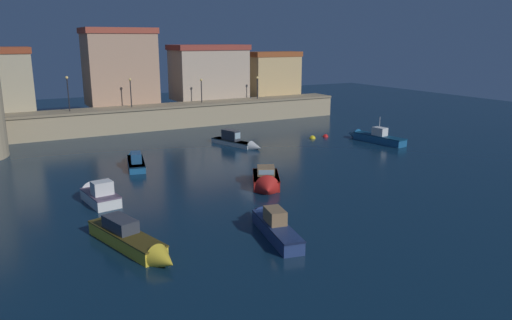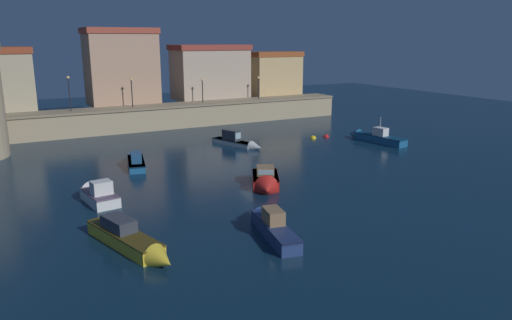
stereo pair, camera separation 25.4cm
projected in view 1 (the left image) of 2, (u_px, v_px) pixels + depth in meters
The scene contains 16 objects.
ground_plane at pixel (257, 166), 42.13m from camera, with size 121.78×121.78×0.00m, color #0C2338.
quay_wall at pixel (171, 116), 60.59m from camera, with size 46.63×3.97×2.81m.
old_town_backdrop at pixel (149, 72), 62.64m from camera, with size 42.63×5.93×9.47m.
quay_lamp_0 at pixel (68, 88), 54.10m from camera, with size 0.32×0.32×3.90m.
quay_lamp_1 at pixel (131, 88), 57.44m from camera, with size 0.32×0.32×3.42m.
quay_lamp_2 at pixel (201, 86), 61.72m from camera, with size 0.32×0.32×3.01m.
quay_lamp_3 at pixel (257, 84), 65.53m from camera, with size 0.32×0.32×2.99m.
moored_boat_0 at pixel (272, 224), 27.55m from camera, with size 2.40×6.78×1.73m.
moored_boat_1 at pixel (98, 194), 32.90m from camera, with size 2.15×4.67×2.03m.
moored_boat_2 at pixel (373, 137), 52.17m from camera, with size 2.44×7.52×3.02m.
moored_boat_3 at pixel (136, 160), 42.35m from camera, with size 2.55×6.17×1.72m.
moored_boat_4 at pixel (133, 241), 25.30m from camera, with size 3.20×7.40×1.68m.
moored_boat_5 at pixel (266, 182), 35.85m from camera, with size 3.80×5.03×1.91m.
moored_boat_6 at pixel (238, 142), 49.98m from camera, with size 3.23×6.70×1.86m.
mooring_buoy_0 at pixel (312, 139), 53.82m from camera, with size 0.68×0.68×0.68m, color yellow.
mooring_buoy_1 at pixel (325, 137), 54.68m from camera, with size 0.64×0.64×0.64m, color red.
Camera 1 is at (-19.77, -35.64, 10.69)m, focal length 34.19 mm.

